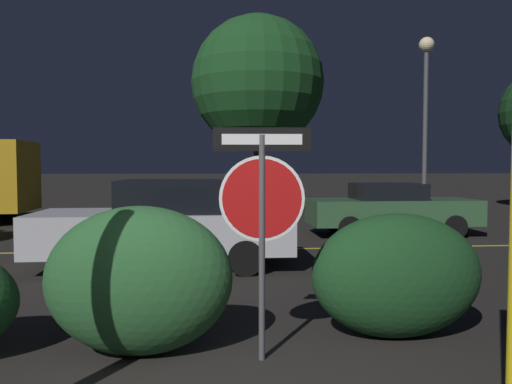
% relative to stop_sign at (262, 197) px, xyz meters
% --- Properties ---
extents(road_center_stripe, '(39.83, 0.12, 0.01)m').
position_rel_stop_sign_xyz_m(road_center_stripe, '(-0.47, 6.32, -1.55)').
color(road_center_stripe, gold).
rests_on(road_center_stripe, ground_plane).
extents(stop_sign, '(0.91, 0.08, 2.20)m').
position_rel_stop_sign_xyz_m(stop_sign, '(0.00, 0.00, 0.00)').
color(stop_sign, '#4C4C51').
rests_on(stop_sign, ground_plane).
extents(hedge_bush_2, '(1.81, 0.97, 1.46)m').
position_rel_stop_sign_xyz_m(hedge_bush_2, '(-1.17, 0.25, -0.82)').
color(hedge_bush_2, '#285B2D').
rests_on(hedge_bush_2, ground_plane).
extents(hedge_bush_3, '(1.86, 0.92, 1.34)m').
position_rel_stop_sign_xyz_m(hedge_bush_3, '(1.51, 0.50, -0.88)').
color(hedge_bush_3, '#19421E').
rests_on(hedge_bush_3, ground_plane).
extents(passing_car_2, '(4.71, 2.00, 1.59)m').
position_rel_stop_sign_xyz_m(passing_car_2, '(-1.30, 4.56, -0.77)').
color(passing_car_2, silver).
rests_on(passing_car_2, ground_plane).
extents(passing_car_3, '(4.54, 1.82, 1.39)m').
position_rel_stop_sign_xyz_m(passing_car_3, '(4.36, 8.32, -0.84)').
color(passing_car_3, '#335B38').
rests_on(passing_car_3, ground_plane).
extents(street_lamp, '(0.52, 0.52, 6.25)m').
position_rel_stop_sign_xyz_m(street_lamp, '(6.88, 11.95, 2.83)').
color(street_lamp, '#4C4C51').
rests_on(street_lamp, ground_plane).
extents(tree_0, '(5.18, 5.18, 7.73)m').
position_rel_stop_sign_xyz_m(tree_0, '(1.39, 15.01, 3.58)').
color(tree_0, '#422D1E').
rests_on(tree_0, ground_plane).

